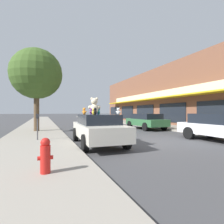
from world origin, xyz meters
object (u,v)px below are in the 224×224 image
at_px(teddy_bear_black, 95,111).
at_px(parking_meter, 37,123).
at_px(teddy_bear_purple, 91,111).
at_px(plush_art_car, 98,128).
at_px(fire_hydrant, 45,155).
at_px(teddy_bear_orange, 84,111).
at_px(parked_car_far_center, 146,121).
at_px(teddy_bear_teal, 99,111).
at_px(teddy_bear_blue, 97,111).
at_px(teddy_bear_giant, 94,106).
at_px(teddy_bear_brown, 84,111).
at_px(parked_car_far_left, 224,126).
at_px(teddy_bear_white, 118,111).
at_px(teddy_bear_yellow, 94,112).
at_px(street_tree, 37,74).

relative_size(teddy_bear_black, parking_meter, 0.24).
bearing_deg(teddy_bear_purple, teddy_bear_black, 59.01).
distance_m(plush_art_car, fire_hydrant, 4.18).
relative_size(teddy_bear_orange, parked_car_far_center, 0.08).
distance_m(teddy_bear_black, parked_car_far_center, 8.34).
distance_m(teddy_bear_teal, fire_hydrant, 4.75).
xyz_separation_m(teddy_bear_blue, parked_car_far_center, (5.68, 4.34, -0.80)).
xyz_separation_m(plush_art_car, teddy_bear_black, (-0.23, -0.36, 0.78)).
distance_m(teddy_bear_giant, teddy_bear_brown, 0.63).
relative_size(teddy_bear_giant, parking_meter, 0.63).
xyz_separation_m(teddy_bear_purple, parked_car_far_left, (6.26, -1.69, -0.73)).
relative_size(teddy_bear_white, parked_car_far_center, 0.07).
bearing_deg(parked_car_far_center, teddy_bear_black, -137.74).
bearing_deg(teddy_bear_orange, teddy_bear_teal, -121.78).
xyz_separation_m(teddy_bear_blue, teddy_bear_yellow, (-0.51, -1.13, -0.04)).
height_order(teddy_bear_orange, teddy_bear_teal, teddy_bear_orange).
distance_m(teddy_bear_blue, teddy_bear_teal, 0.45).
height_order(teddy_bear_white, parked_car_far_center, teddy_bear_white).
bearing_deg(street_tree, teddy_bear_teal, -62.14).
xyz_separation_m(teddy_bear_giant, street_tree, (-2.68, 5.74, 2.46)).
distance_m(plush_art_car, teddy_bear_brown, 1.15).
relative_size(teddy_bear_orange, teddy_bear_black, 1.01).
height_order(teddy_bear_blue, teddy_bear_purple, teddy_bear_blue).
bearing_deg(parked_car_far_center, teddy_bear_white, -130.60).
bearing_deg(parked_car_far_center, plush_art_car, -138.51).
distance_m(teddy_bear_orange, teddy_bear_blue, 1.04).
relative_size(teddy_bear_giant, teddy_bear_brown, 2.66).
bearing_deg(teddy_bear_giant, teddy_bear_blue, -102.04).
height_order(teddy_bear_giant, teddy_bear_yellow, teddy_bear_giant).
bearing_deg(fire_hydrant, teddy_bear_giant, 59.68).
height_order(plush_art_car, fire_hydrant, plush_art_car).
bearing_deg(teddy_bear_brown, teddy_bear_orange, 13.05).
relative_size(teddy_bear_purple, parking_meter, 0.23).
bearing_deg(plush_art_car, teddy_bear_orange, 159.63).
bearing_deg(teddy_bear_orange, teddy_bear_black, 162.78).
height_order(teddy_bear_purple, teddy_bear_brown, teddy_bear_brown).
relative_size(street_tree, fire_hydrant, 7.50).
xyz_separation_m(teddy_bear_black, street_tree, (-2.53, 6.38, 2.70)).
height_order(teddy_bear_black, teddy_bear_brown, teddy_bear_black).
xyz_separation_m(teddy_bear_black, parking_meter, (-2.35, 1.93, -0.59)).
relative_size(street_tree, parking_meter, 4.67).
bearing_deg(teddy_bear_teal, parking_meter, -71.66).
height_order(teddy_bear_giant, parked_car_far_center, teddy_bear_giant).
distance_m(teddy_bear_blue, parked_car_far_left, 6.31).
distance_m(teddy_bear_purple, fire_hydrant, 4.06).
relative_size(plush_art_car, street_tree, 0.74).
bearing_deg(street_tree, fire_hydrant, -87.14).
height_order(teddy_bear_giant, street_tree, street_tree).
height_order(teddy_bear_giant, teddy_bear_teal, teddy_bear_giant).
relative_size(teddy_bear_giant, teddy_bear_black, 2.61).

